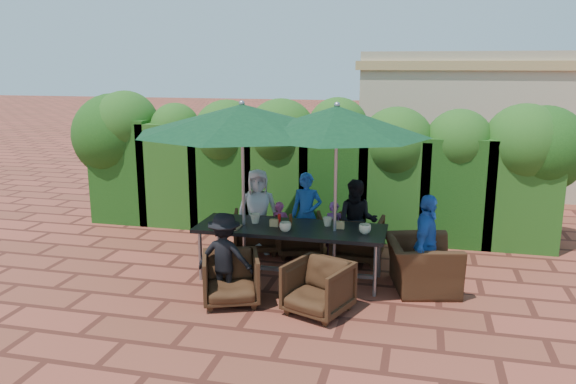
% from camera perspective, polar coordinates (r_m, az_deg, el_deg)
% --- Properties ---
extents(ground, '(80.00, 80.00, 0.00)m').
position_cam_1_polar(ground, '(8.01, -1.25, -8.57)').
color(ground, brown).
rests_on(ground, ground).
extents(dining_table, '(2.59, 0.90, 0.75)m').
position_cam_1_polar(dining_table, '(7.72, 0.27, -4.08)').
color(dining_table, black).
rests_on(dining_table, ground).
extents(umbrella_left, '(2.90, 2.90, 2.46)m').
position_cam_1_polar(umbrella_left, '(7.57, -4.69, 7.42)').
color(umbrella_left, gray).
rests_on(umbrella_left, ground).
extents(umbrella_right, '(2.42, 2.42, 2.46)m').
position_cam_1_polar(umbrella_right, '(7.27, 4.97, 7.17)').
color(umbrella_right, gray).
rests_on(umbrella_right, ground).
extents(chair_far_left, '(0.86, 0.83, 0.72)m').
position_cam_1_polar(chair_far_left, '(8.96, -3.23, -3.81)').
color(chair_far_left, black).
rests_on(chair_far_left, ground).
extents(chair_far_mid, '(0.84, 0.81, 0.71)m').
position_cam_1_polar(chair_far_mid, '(8.81, 1.19, -4.12)').
color(chair_far_mid, black).
rests_on(chair_far_mid, ground).
extents(chair_far_right, '(0.77, 0.72, 0.75)m').
position_cam_1_polar(chair_far_right, '(8.61, 7.07, -4.49)').
color(chair_far_right, black).
rests_on(chair_far_right, ground).
extents(chair_near_left, '(0.87, 0.84, 0.70)m').
position_cam_1_polar(chair_near_left, '(7.10, -5.82, -8.46)').
color(chair_near_left, black).
rests_on(chair_near_left, ground).
extents(chair_near_right, '(0.87, 0.84, 0.70)m').
position_cam_1_polar(chair_near_right, '(6.79, 3.08, -9.46)').
color(chair_near_right, black).
rests_on(chair_near_right, ground).
extents(chair_end_right, '(0.87, 1.14, 0.89)m').
position_cam_1_polar(chair_end_right, '(7.68, 13.41, -6.38)').
color(chair_end_right, black).
rests_on(chair_end_right, ground).
extents(adult_far_left, '(0.76, 0.61, 1.34)m').
position_cam_1_polar(adult_far_left, '(8.82, -3.09, -1.98)').
color(adult_far_left, silver).
rests_on(adult_far_left, ground).
extents(adult_far_mid, '(0.49, 0.41, 1.31)m').
position_cam_1_polar(adult_far_mid, '(8.68, 1.89, -2.32)').
color(adult_far_mid, blue).
rests_on(adult_far_mid, ground).
extents(adult_far_right, '(0.62, 0.38, 1.27)m').
position_cam_1_polar(adult_far_right, '(8.45, 7.03, -2.99)').
color(adult_far_right, black).
rests_on(adult_far_right, ground).
extents(adult_near_left, '(0.73, 0.34, 1.13)m').
position_cam_1_polar(adult_near_left, '(7.14, -6.44, -6.55)').
color(adult_near_left, black).
rests_on(adult_near_left, ground).
extents(adult_end_right, '(0.51, 0.82, 1.31)m').
position_cam_1_polar(adult_end_right, '(7.49, 13.84, -5.19)').
color(adult_end_right, blue).
rests_on(adult_end_right, ground).
extents(child_left, '(0.34, 0.29, 0.82)m').
position_cam_1_polar(child_left, '(8.85, -0.82, -3.65)').
color(child_left, '#D54B93').
rests_on(child_left, ground).
extents(child_right, '(0.35, 0.30, 0.88)m').
position_cam_1_polar(child_right, '(8.67, 4.72, -3.86)').
color(child_right, '#9D4FAB').
rests_on(child_right, ground).
extents(pedestrian_a, '(1.81, 1.23, 1.83)m').
position_cam_1_polar(pedestrian_a, '(11.66, 11.12, 2.67)').
color(pedestrian_a, green).
rests_on(pedestrian_a, ground).
extents(pedestrian_b, '(0.86, 0.59, 1.67)m').
position_cam_1_polar(pedestrian_b, '(11.86, 15.46, 2.23)').
color(pedestrian_b, '#D54B93').
rests_on(pedestrian_b, ground).
extents(pedestrian_c, '(1.20, 0.66, 1.79)m').
position_cam_1_polar(pedestrian_c, '(11.62, 19.87, 2.01)').
color(pedestrian_c, '#94949C').
rests_on(pedestrian_c, ground).
extents(cup_a, '(0.17, 0.17, 0.13)m').
position_cam_1_polar(cup_a, '(7.75, -6.50, -3.03)').
color(cup_a, beige).
rests_on(cup_a, dining_table).
extents(cup_b, '(0.15, 0.15, 0.14)m').
position_cam_1_polar(cup_b, '(7.87, -3.36, -2.70)').
color(cup_b, beige).
rests_on(cup_b, dining_table).
extents(cup_c, '(0.16, 0.16, 0.13)m').
position_cam_1_polar(cup_c, '(7.48, -0.27, -3.55)').
color(cup_c, beige).
rests_on(cup_c, dining_table).
extents(cup_d, '(0.13, 0.13, 0.12)m').
position_cam_1_polar(cup_d, '(7.74, 4.03, -3.03)').
color(cup_d, beige).
rests_on(cup_d, dining_table).
extents(cup_e, '(0.16, 0.16, 0.13)m').
position_cam_1_polar(cup_e, '(7.45, 7.82, -3.74)').
color(cup_e, beige).
rests_on(cup_e, dining_table).
extents(ketchup_bottle, '(0.04, 0.04, 0.17)m').
position_cam_1_polar(ketchup_bottle, '(7.73, -0.89, -2.85)').
color(ketchup_bottle, '#B20C0A').
rests_on(ketchup_bottle, dining_table).
extents(sauce_bottle, '(0.04, 0.04, 0.17)m').
position_cam_1_polar(sauce_bottle, '(7.72, 0.26, -2.86)').
color(sauce_bottle, '#4C230C').
rests_on(sauce_bottle, dining_table).
extents(serving_tray, '(0.35, 0.25, 0.02)m').
position_cam_1_polar(serving_tray, '(7.71, -6.16, -3.54)').
color(serving_tray, '#956C48').
rests_on(serving_tray, dining_table).
extents(number_block_left, '(0.12, 0.06, 0.10)m').
position_cam_1_polar(number_block_left, '(7.71, -1.42, -3.15)').
color(number_block_left, tan).
rests_on(number_block_left, dining_table).
extents(number_block_right, '(0.12, 0.06, 0.10)m').
position_cam_1_polar(number_block_right, '(7.64, 5.29, -3.36)').
color(number_block_right, tan).
rests_on(number_block_right, dining_table).
extents(hedge_wall, '(9.10, 1.60, 2.46)m').
position_cam_1_polar(hedge_wall, '(9.87, 1.55, 3.62)').
color(hedge_wall, black).
rests_on(hedge_wall, ground).
extents(building, '(6.20, 3.08, 3.20)m').
position_cam_1_polar(building, '(14.35, 19.96, 6.81)').
color(building, tan).
rests_on(building, ground).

